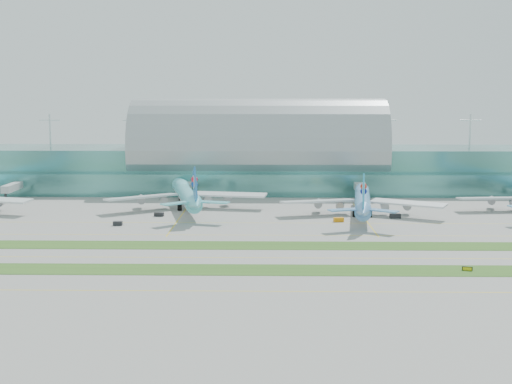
{
  "coord_description": "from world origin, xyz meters",
  "views": [
    {
      "loc": [
        4.82,
        -209.31,
        45.97
      ],
      "look_at": [
        0.0,
        55.0,
        9.0
      ],
      "focal_mm": 50.0,
      "sensor_mm": 36.0,
      "label": 1
    }
  ],
  "objects_px": {
    "airliner_c": "(363,199)",
    "taxiway_sign_east": "(467,269)",
    "airliner_b": "(186,193)",
    "terminal": "(259,160)"
  },
  "relations": [
    {
      "from": "airliner_b",
      "to": "taxiway_sign_east",
      "type": "height_order",
      "value": "airliner_b"
    },
    {
      "from": "airliner_b",
      "to": "taxiway_sign_east",
      "type": "xyz_separation_m",
      "value": [
        84.78,
        -98.66,
        -5.68
      ]
    },
    {
      "from": "airliner_c",
      "to": "taxiway_sign_east",
      "type": "height_order",
      "value": "airliner_c"
    },
    {
      "from": "airliner_c",
      "to": "airliner_b",
      "type": "bearing_deg",
      "value": 175.55
    },
    {
      "from": "airliner_b",
      "to": "airliner_c",
      "type": "distance_m",
      "value": 69.87
    },
    {
      "from": "terminal",
      "to": "airliner_b",
      "type": "bearing_deg",
      "value": -116.02
    },
    {
      "from": "airliner_c",
      "to": "taxiway_sign_east",
      "type": "relative_size",
      "value": 26.95
    },
    {
      "from": "airliner_b",
      "to": "taxiway_sign_east",
      "type": "relative_size",
      "value": 27.82
    },
    {
      "from": "terminal",
      "to": "airliner_c",
      "type": "bearing_deg",
      "value": -60.8
    },
    {
      "from": "terminal",
      "to": "taxiway_sign_east",
      "type": "bearing_deg",
      "value": -70.17
    }
  ]
}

